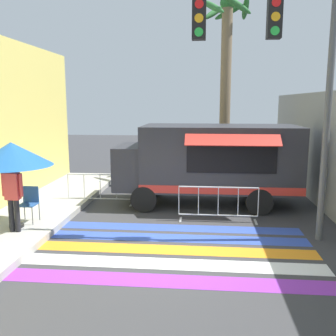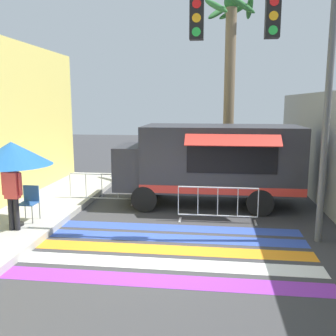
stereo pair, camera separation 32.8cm
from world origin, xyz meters
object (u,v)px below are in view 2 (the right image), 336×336
traffic_signal_pole (274,55)px  palm_tree (230,69)px  folding_chair (30,199)px  food_truck (207,160)px  barricade_side (102,189)px  barricade_front (218,205)px  vendor_person (12,191)px  patio_umbrella (12,154)px

traffic_signal_pole → palm_tree: size_ratio=0.82×
palm_tree → folding_chair: bearing=-130.3°
food_truck → barricade_side: food_truck is taller
food_truck → barricade_front: size_ratio=2.59×
vendor_person → barricade_front: vendor_person is taller
food_truck → traffic_signal_pole: traffic_signal_pole is taller
barricade_side → folding_chair: bearing=-116.8°
barricade_side → palm_tree: 7.16m
traffic_signal_pole → folding_chair: traffic_signal_pole is taller
palm_tree → food_truck: bearing=-102.0°
vendor_person → barricade_side: (1.25, 3.31, -0.66)m
barricade_front → food_truck: bearing=101.2°
barricade_front → traffic_signal_pole: bearing=-46.1°
barricade_side → palm_tree: palm_tree is taller
barricade_side → palm_tree: (4.24, 4.00, 4.15)m
patio_umbrella → folding_chair: (0.13, 0.51, -1.32)m
patio_umbrella → vendor_person: patio_umbrella is taller
food_truck → barricade_side: size_ratio=2.63×
food_truck → barricade_side: (-3.45, -0.28, -1.00)m
traffic_signal_pole → patio_umbrella: 6.78m
vendor_person → patio_umbrella: bearing=97.9°
patio_umbrella → barricade_front: 5.61m
vendor_person → barricade_front: 5.40m
vendor_person → barricade_side: size_ratio=0.79×
traffic_signal_pole → palm_tree: bearing=96.3°
patio_umbrella → palm_tree: 9.34m
patio_umbrella → folding_chair: patio_umbrella is taller
folding_chair → patio_umbrella: bearing=-85.2°
barricade_front → palm_tree: 6.92m
vendor_person → palm_tree: size_ratio=0.23×
folding_chair → barricade_side: size_ratio=0.42×
folding_chair → barricade_front: size_ratio=0.42×
barricade_side → patio_umbrella: bearing=-114.8°
vendor_person → barricade_front: (5.05, 1.80, -0.66)m
folding_chair → palm_tree: (5.49, 6.48, 3.91)m
vendor_person → barricade_side: bearing=55.1°
vendor_person → folding_chair: bearing=76.1°
barricade_side → food_truck: bearing=4.7°
traffic_signal_pole → patio_umbrella: (-6.37, -0.24, -2.33)m
folding_chair → vendor_person: vendor_person is taller
barricade_front → vendor_person: bearing=-160.4°
food_truck → folding_chair: (-4.70, -2.76, -0.77)m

